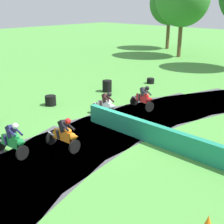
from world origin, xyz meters
name	(u,v)px	position (x,y,z in m)	size (l,w,h in m)	color
ground_plane	(114,128)	(0.00, 0.00, 0.00)	(120.00, 120.00, 0.00)	#4C933D
track_asphalt	(127,133)	(0.85, -0.01, 0.00)	(8.38, 26.92, 0.01)	#47474C
motorcycle_lead_red	(144,98)	(-0.80, 3.47, 0.64)	(1.71, 1.05, 1.43)	black
motorcycle_chase_white	(106,105)	(-1.54, 1.05, 0.63)	(1.71, 0.92, 1.42)	black
motorcycle_trailing_orange	(65,134)	(-0.02, -3.03, 0.65)	(1.68, 0.87, 1.43)	black
motorcycle_fourth_green	(13,140)	(-1.11, -4.83, 0.65)	(1.67, 0.93, 1.43)	black
tire_stack_near	(151,81)	(-4.03, 8.54, 0.20)	(0.57, 0.57, 0.40)	black
tire_stack_mid_a	(107,86)	(-4.87, 4.59, 0.40)	(0.65, 0.65, 0.80)	black
tire_stack_mid_b	(51,101)	(-5.27, 0.06, 0.30)	(0.66, 0.66, 0.60)	black
traffic_cone	(208,222)	(6.78, -3.51, 0.22)	(0.28, 0.28, 0.44)	orange
tree_far_right	(170,4)	(-13.53, 25.21, 5.73)	(5.13, 5.13, 8.44)	brown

